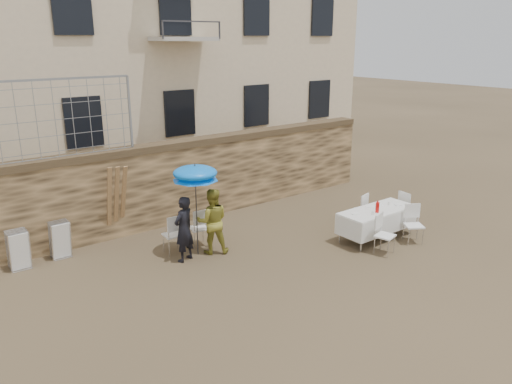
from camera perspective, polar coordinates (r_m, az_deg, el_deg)
ground at (r=10.49m, az=5.64°, el=-10.58°), size 80.00×80.00×0.00m
stone_wall at (r=13.89m, az=-8.33°, el=1.24°), size 13.00×0.50×2.20m
chain_link_fence at (r=12.35m, az=-21.08°, el=7.79°), size 3.20×0.06×1.80m
man_suit at (r=11.35m, az=-8.24°, el=-4.22°), size 0.65×0.54×1.53m
woman_dress at (r=11.70m, az=-5.04°, el=-3.34°), size 0.96×0.89×1.57m
umbrella at (r=11.26m, az=-6.97°, el=1.86°), size 1.04×1.04×2.04m
couple_chair_left at (r=11.91m, az=-9.48°, el=-4.71°), size 0.52×0.52×0.96m
couple_chair_right at (r=12.22m, az=-6.59°, el=-4.00°), size 0.55×0.55×0.96m
banquet_table at (r=12.86m, az=13.70°, el=-2.11°), size 2.10×0.85×0.78m
soda_bottle at (r=12.57m, az=13.70°, el=-1.73°), size 0.09×0.09×0.26m
table_chair_front_left at (r=12.07m, az=14.54°, el=-4.74°), size 0.59×0.59×0.96m
table_chair_front_right at (r=12.91m, az=17.61°, el=-3.56°), size 0.66×0.66×0.96m
table_chair_back at (r=13.57m, az=11.57°, el=-2.07°), size 0.58×0.58×0.96m
table_chair_side at (r=14.06m, az=16.95°, el=-1.79°), size 0.51×0.51×0.96m
chair_stack_left at (r=12.27m, az=-25.69°, el=-5.69°), size 0.46×0.47×0.92m
chair_stack_right at (r=12.44m, az=-21.66°, el=-4.87°), size 0.46×0.40×0.92m
wood_planks at (r=12.79m, az=-15.16°, el=-1.06°), size 0.70×0.20×2.00m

